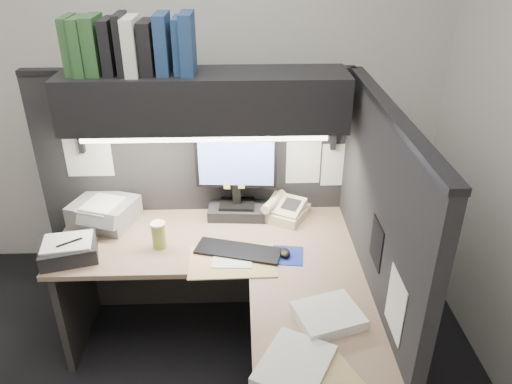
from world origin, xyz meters
TOP-DOWN VIEW (x-y plane):
  - wall_back at (0.00, 1.50)m, footprint 3.50×0.04m
  - partition_back at (0.03, 0.93)m, footprint 1.90×0.06m
  - partition_right at (0.98, 0.18)m, footprint 0.06×1.50m
  - desk at (0.43, -0.00)m, footprint 1.70×1.53m
  - overhead_shelf at (0.12, 0.75)m, footprint 1.55×0.34m
  - task_light_tube at (0.12, 0.61)m, footprint 1.32×0.04m
  - monitor at (0.29, 0.82)m, footprint 0.49×0.24m
  - keyboard at (0.29, 0.40)m, footprint 0.50×0.28m
  - mousepad at (0.55, 0.37)m, footprint 0.22×0.21m
  - mouse at (0.55, 0.37)m, footprint 0.06×0.10m
  - telephone at (0.59, 0.79)m, footprint 0.33×0.34m
  - coffee_cup at (-0.15, 0.48)m, footprint 0.10×0.10m
  - printer at (-0.52, 0.76)m, footprint 0.43×0.40m
  - notebook_stack at (-0.63, 0.40)m, footprint 0.35×0.32m
  - open_folder at (0.26, 0.32)m, footprint 0.47×0.31m
  - paper_stack_a at (0.70, -0.15)m, footprint 0.34×0.31m
  - paper_stack_b at (0.52, -0.42)m, footprint 0.38×0.41m
  - manila_stack at (0.67, -0.51)m, footprint 0.31×0.34m
  - binder_row at (-0.24, 0.75)m, footprint 0.66×0.26m
  - pinned_papers at (0.42, 0.56)m, footprint 1.76×1.31m

SIDE VIEW (x-z plane):
  - desk at x=0.43m, z-range 0.08..0.81m
  - mousepad at x=0.55m, z-range 0.73..0.73m
  - open_folder at x=0.26m, z-range 0.73..0.74m
  - manila_stack at x=0.67m, z-range 0.73..0.75m
  - keyboard at x=0.29m, z-range 0.73..0.75m
  - paper_stack_b at x=0.52m, z-range 0.73..0.76m
  - mouse at x=0.55m, z-range 0.73..0.77m
  - paper_stack_a at x=0.70m, z-range 0.73..0.78m
  - notebook_stack at x=-0.63m, z-range 0.73..0.82m
  - telephone at x=0.59m, z-range 0.73..0.83m
  - partition_back at x=0.03m, z-range 0.00..1.60m
  - partition_right at x=0.98m, z-range 0.00..1.60m
  - printer at x=-0.52m, z-range 0.73..0.87m
  - coffee_cup at x=-0.15m, z-range 0.73..0.88m
  - monitor at x=0.29m, z-range 0.68..1.20m
  - pinned_papers at x=0.42m, z-range 0.80..1.31m
  - task_light_tube at x=0.12m, z-range 1.31..1.35m
  - wall_back at x=0.00m, z-range 0.00..2.70m
  - overhead_shelf at x=0.12m, z-range 1.35..1.65m
  - binder_row at x=-0.24m, z-range 1.64..1.95m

